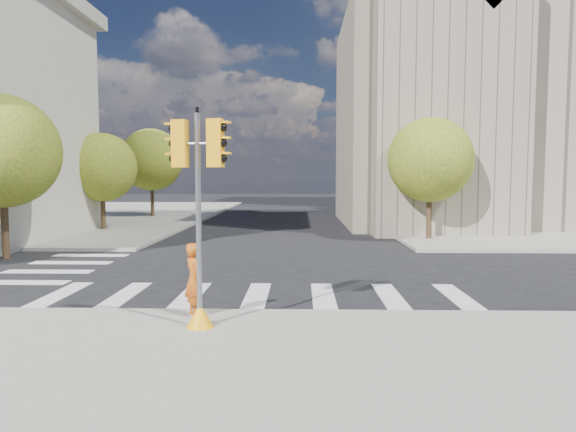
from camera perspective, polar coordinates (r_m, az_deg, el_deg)
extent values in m
plane|color=black|center=(16.06, -2.50, -7.19)|extent=(160.00, 160.00, 0.00)
cube|color=gray|center=(45.89, 25.76, 0.02)|extent=(28.00, 40.00, 0.15)
cube|color=gray|center=(46.83, -25.34, 0.11)|extent=(28.00, 40.00, 0.15)
cube|color=gray|center=(39.26, 25.70, 9.48)|extent=(26.00, 14.00, 14.00)
cube|color=gray|center=(31.92, 16.07, 11.01)|extent=(8.00, 8.00, 14.00)
cube|color=#9EA0A3|center=(62.49, 21.72, 14.94)|extent=(20.00, 18.00, 30.00)
cylinder|color=#382616|center=(22.94, -28.93, -1.15)|extent=(0.28, 0.28, 2.45)
sphere|color=#385E1A|center=(22.87, -29.20, 6.31)|extent=(4.40, 4.40, 4.40)
cylinder|color=#382616|center=(31.95, -19.84, 0.29)|extent=(0.28, 0.28, 2.17)
sphere|color=#385E1A|center=(31.88, -19.97, 5.11)|extent=(4.00, 4.00, 4.00)
cylinder|color=#382616|center=(41.40, -14.83, 1.60)|extent=(0.28, 0.28, 2.62)
sphere|color=#385E1A|center=(41.37, -14.92, 6.07)|extent=(4.80, 4.80, 4.80)
cylinder|color=#382616|center=(26.56, 15.39, -0.16)|extent=(0.28, 0.28, 2.38)
sphere|color=#385E1A|center=(26.50, 15.52, 6.04)|extent=(4.20, 4.20, 4.20)
cylinder|color=#382616|center=(38.29, 11.07, 1.37)|extent=(0.28, 0.28, 2.52)
sphere|color=#385E1A|center=(38.25, 11.14, 6.01)|extent=(4.60, 4.60, 4.60)
cylinder|color=#382616|center=(50.15, 8.78, 1.95)|extent=(0.28, 0.28, 2.27)
sphere|color=#385E1A|center=(50.11, 8.82, 5.08)|extent=(4.00, 4.00, 4.00)
cylinder|color=black|center=(30.50, 14.61, 5.99)|extent=(0.12, 0.12, 8.00)
cube|color=black|center=(30.89, 14.75, 13.43)|extent=(0.35, 0.18, 0.22)
cylinder|color=black|center=(44.25, 10.46, 5.52)|extent=(0.12, 0.12, 8.00)
cube|color=black|center=(44.51, 10.54, 10.67)|extent=(0.35, 0.18, 0.22)
cone|color=#FFA60D|center=(10.82, -9.77, -10.80)|extent=(0.56, 0.56, 0.50)
cylinder|color=gray|center=(10.48, -9.90, -0.63)|extent=(0.11, 0.11, 4.33)
cylinder|color=black|center=(10.52, -10.06, 11.48)|extent=(0.07, 0.07, 0.12)
cylinder|color=gray|center=(10.46, -10.02, 7.95)|extent=(0.89, 0.26, 0.06)
cube|color=#FFA60D|center=(10.62, -11.90, 7.87)|extent=(0.34, 0.28, 0.95)
cube|color=#FFA60D|center=(10.31, -8.07, 8.03)|extent=(0.34, 0.28, 0.95)
imported|color=#C15512|center=(11.57, -10.41, -6.96)|extent=(0.64, 0.71, 1.62)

